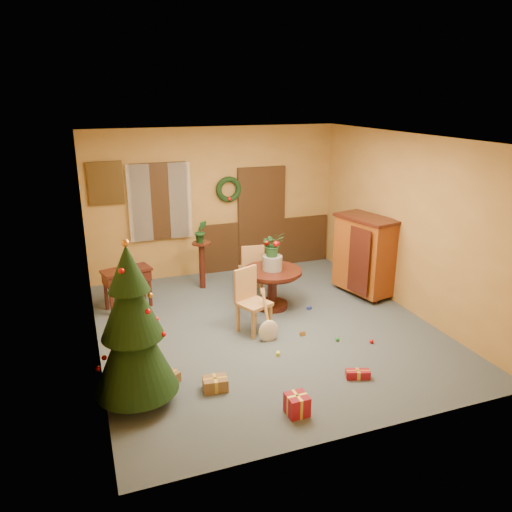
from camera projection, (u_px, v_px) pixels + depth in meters
name	position (u px, v px, depth m)	size (l,w,h in m)	color
room_envelope	(227.00, 218.00, 9.95)	(5.50, 5.50, 5.50)	#323C49
dining_table	(272.00, 281.00, 8.39)	(1.00, 1.00, 0.69)	black
urn	(272.00, 263.00, 8.29)	(0.33, 0.33, 0.24)	slate
centerpiece_plant	(273.00, 244.00, 8.19)	(0.37, 0.32, 0.41)	#1E4C23
chair_near	(251.00, 298.00, 7.57)	(0.56, 0.56, 0.99)	#A37941
chair_far	(252.00, 267.00, 9.01)	(0.46, 0.46, 0.94)	#A37941
guitar	(269.00, 318.00, 7.29)	(0.31, 0.15, 0.74)	beige
plant_stand	(202.00, 260.00, 9.24)	(0.34, 0.34, 0.89)	black
stand_plant	(201.00, 231.00, 9.07)	(0.23, 0.19, 0.43)	#19471E
christmas_tree	(133.00, 329.00, 5.64)	(0.98, 0.98, 2.02)	#382111
writing_desk	(127.00, 279.00, 8.36)	(0.86, 0.57, 0.70)	black
sideboard	(365.00, 254.00, 8.88)	(0.83, 1.23, 1.45)	#611F0B
gift_a	(215.00, 384.00, 6.16)	(0.32, 0.25, 0.16)	brown
gift_b	(297.00, 405.00, 5.68)	(0.25, 0.25, 0.25)	maroon
gift_c	(169.00, 379.00, 6.29)	(0.31, 0.28, 0.14)	brown
gift_d	(358.00, 374.00, 6.41)	(0.33, 0.22, 0.11)	maroon
toy_a	(309.00, 308.00, 8.46)	(0.08, 0.05, 0.05)	#2839AF
toy_b	(337.00, 339.00, 7.37)	(0.06, 0.06, 0.06)	#23832F
toy_c	(278.00, 354.00, 6.98)	(0.08, 0.05, 0.05)	gold
toy_d	(372.00, 342.00, 7.31)	(0.06, 0.06, 0.06)	red
toy_e	(302.00, 334.00, 7.55)	(0.08, 0.05, 0.05)	orange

